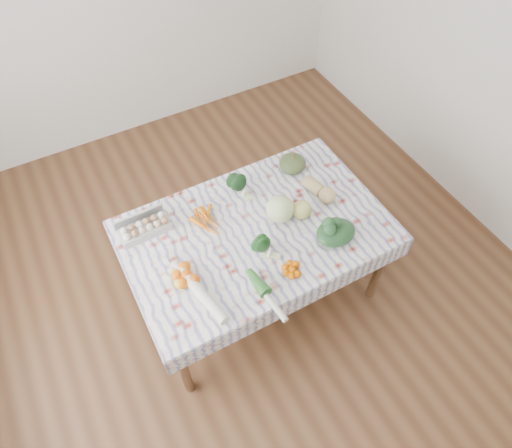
# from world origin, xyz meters

# --- Properties ---
(ground) EXTENTS (4.50, 4.50, 0.00)m
(ground) POSITION_xyz_m (0.00, 0.00, 0.00)
(ground) COLOR #52311C
(ground) RESTS_ON ground
(dining_table) EXTENTS (1.60, 1.00, 0.75)m
(dining_table) POSITION_xyz_m (0.00, 0.00, 0.68)
(dining_table) COLOR brown
(dining_table) RESTS_ON ground
(tablecloth) EXTENTS (1.66, 1.06, 0.01)m
(tablecloth) POSITION_xyz_m (0.00, 0.00, 0.76)
(tablecloth) COLOR white
(tablecloth) RESTS_ON dining_table
(egg_carton) EXTENTS (0.32, 0.14, 0.09)m
(egg_carton) POSITION_xyz_m (-0.62, 0.31, 0.80)
(egg_carton) COLOR #B0B0AB
(egg_carton) RESTS_ON tablecloth
(carrot_bunch) EXTENTS (0.25, 0.23, 0.04)m
(carrot_bunch) POSITION_xyz_m (-0.25, 0.18, 0.78)
(carrot_bunch) COLOR orange
(carrot_bunch) RESTS_ON tablecloth
(kale_bunch) EXTENTS (0.19, 0.18, 0.14)m
(kale_bunch) POSITION_xyz_m (0.06, 0.32, 0.83)
(kale_bunch) COLOR black
(kale_bunch) RESTS_ON tablecloth
(kabocha_squash) EXTENTS (0.23, 0.23, 0.12)m
(kabocha_squash) POSITION_xyz_m (0.48, 0.34, 0.82)
(kabocha_squash) COLOR #3F4F27
(kabocha_squash) RESTS_ON tablecloth
(cabbage) EXTENTS (0.20, 0.20, 0.18)m
(cabbage) POSITION_xyz_m (0.18, 0.01, 0.85)
(cabbage) COLOR #C3DA8E
(cabbage) RESTS_ON tablecloth
(butternut_squash) EXTENTS (0.16, 0.26, 0.11)m
(butternut_squash) POSITION_xyz_m (0.51, 0.05, 0.82)
(butternut_squash) COLOR tan
(butternut_squash) RESTS_ON tablecloth
(orange_cluster) EXTENTS (0.25, 0.25, 0.07)m
(orange_cluster) POSITION_xyz_m (-0.52, -0.12, 0.80)
(orange_cluster) COLOR orange
(orange_cluster) RESTS_ON tablecloth
(broccoli) EXTENTS (0.21, 0.21, 0.11)m
(broccoli) POSITION_xyz_m (-0.06, -0.18, 0.82)
(broccoli) COLOR #154516
(broccoli) RESTS_ON tablecloth
(mandarin_cluster) EXTENTS (0.20, 0.20, 0.05)m
(mandarin_cluster) POSITION_xyz_m (0.04, -0.37, 0.78)
(mandarin_cluster) COLOR #DB6300
(mandarin_cluster) RESTS_ON tablecloth
(grapefruit) EXTENTS (0.16, 0.16, 0.12)m
(grapefruit) POSITION_xyz_m (0.31, -0.04, 0.82)
(grapefruit) COLOR #C6BE60
(grapefruit) RESTS_ON tablecloth
(spinach_bag) EXTENTS (0.27, 0.22, 0.11)m
(spinach_bag) POSITION_xyz_m (0.40, -0.29, 0.82)
(spinach_bag) COLOR #18381B
(spinach_bag) RESTS_ON tablecloth
(daikon) EXTENTS (0.15, 0.45, 0.06)m
(daikon) POSITION_xyz_m (-0.50, -0.28, 0.79)
(daikon) COLOR silver
(daikon) RESTS_ON tablecloth
(leek) EXTENTS (0.07, 0.36, 0.04)m
(leek) POSITION_xyz_m (-0.18, -0.46, 0.78)
(leek) COLOR silver
(leek) RESTS_ON tablecloth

